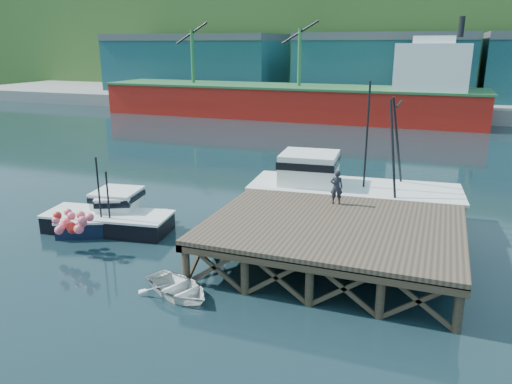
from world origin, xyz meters
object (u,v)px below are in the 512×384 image
at_px(boat_black, 110,215).
at_px(dinghy, 178,288).
at_px(boat_navy, 113,218).
at_px(dockworker, 337,187).
at_px(trawler, 349,192).

xyz_separation_m(boat_black, dinghy, (7.64, -5.77, -0.46)).
relative_size(boat_navy, boat_black, 0.84).
bearing_deg(dockworker, boat_navy, 0.49).
relative_size(boat_black, dockworker, 4.12).
distance_m(boat_navy, boat_black, 0.41).
bearing_deg(boat_navy, boat_black, 126.14).
distance_m(trawler, dinghy, 13.42).
height_order(trawler, dinghy, trawler).
bearing_deg(dockworker, trawler, -104.33).
height_order(dinghy, dockworker, dockworker).
xyz_separation_m(boat_navy, dockworker, (12.25, 3.03, 2.29)).
distance_m(boat_black, dinghy, 9.58).
height_order(boat_navy, boat_black, boat_black).
height_order(boat_black, dockworker, boat_black).
relative_size(boat_black, dinghy, 2.15).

